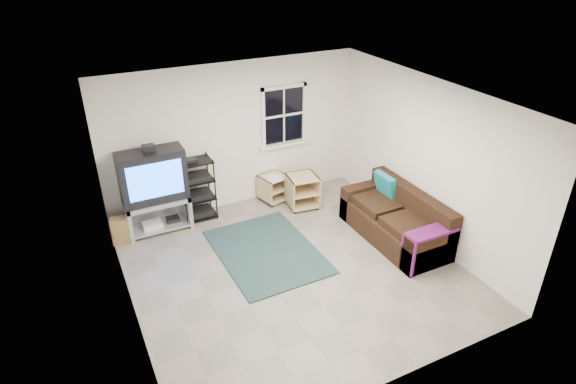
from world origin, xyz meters
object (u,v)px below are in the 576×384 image
tv_unit (154,184)px  side_table_left (301,189)px  side_table_right (273,186)px  sofa (397,221)px  av_rack (198,193)px

tv_unit → side_table_left: size_ratio=2.52×
side_table_right → sofa: sofa is taller
tv_unit → sofa: 3.98m
av_rack → side_table_right: av_rack is taller
tv_unit → sofa: size_ratio=0.78×
tv_unit → side_table_right: bearing=1.5°
side_table_left → side_table_right: bearing=132.7°
sofa → av_rack: bearing=142.6°
tv_unit → av_rack: tv_unit is taller
av_rack → sofa: bearing=-37.4°
av_rack → tv_unit: bearing=-175.5°
tv_unit → av_rack: bearing=4.5°
tv_unit → av_rack: size_ratio=1.36×
av_rack → side_table_left: (1.81, -0.42, -0.17)m
tv_unit → side_table_left: (2.52, -0.36, -0.52)m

